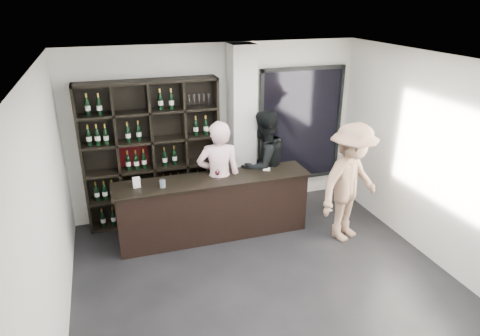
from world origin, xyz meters
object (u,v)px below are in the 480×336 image
object	(u,v)px
taster_pink	(219,179)
customer	(350,183)
tasting_counter	(214,207)
taster_black	(264,165)
wine_shelf	(152,154)

from	to	relation	value
taster_pink	customer	distance (m)	2.02
tasting_counter	taster_black	xyz separation A→B (m)	(0.98, 0.39, 0.44)
tasting_counter	wine_shelf	bearing A→B (deg)	134.83
taster_pink	customer	xyz separation A→B (m)	(1.85, -0.80, 0.01)
taster_pink	tasting_counter	bearing A→B (deg)	49.06
tasting_counter	taster_black	world-z (taller)	taster_black
wine_shelf	tasting_counter	size ratio (longest dim) A/B	0.79
customer	tasting_counter	bearing A→B (deg)	138.69
wine_shelf	customer	distance (m)	3.17
taster_black	customer	bearing A→B (deg)	109.66
taster_black	customer	world-z (taller)	customer
wine_shelf	customer	bearing A→B (deg)	-28.63
wine_shelf	taster_pink	world-z (taller)	wine_shelf
wine_shelf	taster_black	bearing A→B (deg)	-13.60
customer	wine_shelf	bearing A→B (deg)	129.57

